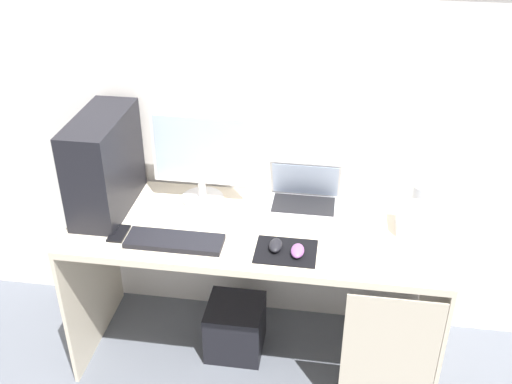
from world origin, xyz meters
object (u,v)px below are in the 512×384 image
Objects in this scene: pc_tower at (104,164)px; mouse_right at (297,251)px; speaker at (422,199)px; subwoofer at (235,327)px; mouse_left at (276,245)px; monitor at (200,157)px; laptop at (304,198)px; projector at (420,219)px; keyboard at (175,241)px; cell_phone at (119,233)px.

pc_tower is 0.97m from mouse_right.
subwoofer is (-0.85, -0.22, -0.71)m from speaker.
mouse_left reaches higher than subwoofer.
speaker is 1.12m from subwoofer.
subwoofer is at bearing 146.87° from mouse_right.
laptop is at bearing 1.90° from monitor.
projector is 0.48× the size of keyboard.
subwoofer is at bearing -4.72° from pc_tower.
monitor is 0.65m from mouse_right.
laptop is 0.38m from mouse_left.
mouse_left is at bearing -147.70° from speaker.
monitor reaches higher than mouse_right.
cell_phone is (-1.33, -0.39, -0.07)m from speaker.
speaker is at bearing 38.34° from mouse_right.
projector is 0.58m from mouse_right.
mouse_left reaches higher than keyboard.
subwoofer is at bearing -43.22° from monitor.
monitor is 0.57m from mouse_left.
mouse_right is at bearing -2.48° from cell_phone.
monitor is 1.61× the size of subwoofer.
monitor is (0.42, 0.12, 0.00)m from pc_tower.
laptop is (0.49, 0.02, -0.19)m from monitor.
mouse_left is (0.43, 0.02, 0.01)m from keyboard.
pc_tower is 0.50m from keyboard.
mouse_left is (0.40, -0.35, -0.21)m from monitor.
laptop is 2.36× the size of speaker.
pc_tower is 1.48× the size of laptop.
monitor is 1.35× the size of laptop.
subwoofer is (-0.31, 0.20, -0.66)m from mouse_right.
pc_tower reaches higher than projector.
mouse_right is at bearing -141.66° from speaker.
pc_tower is 1.47m from speaker.
projector is 1.33m from cell_phone.
keyboard is 4.38× the size of mouse_left.
cell_phone is at bearing 173.60° from keyboard.
monitor is 0.90m from subwoofer.
cell_phone is at bearing 179.23° from mouse_left.
mouse_left is 0.10m from mouse_right.
subwoofer is (-0.83, -0.06, -0.70)m from projector.
speaker reaches higher than projector.
pc_tower is 0.44m from monitor.
speaker is 1.46× the size of mouse_right.
monitor reaches higher than cell_phone.
speaker is at bearing 6.72° from pc_tower.
mouse_right reaches higher than cell_phone.
pc_tower reaches higher than subwoofer.
speaker is 0.33× the size of keyboard.
projector is 1.54× the size of cell_phone.
pc_tower is 1.09× the size of monitor.
laptop reaches higher than subwoofer.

